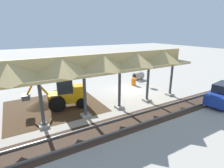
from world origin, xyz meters
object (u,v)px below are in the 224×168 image
(stop_sign, at_px, (140,70))
(traffic_barrel, at_px, (134,81))
(distant_parked_car, at_px, (224,94))
(backhoe, at_px, (65,94))
(concrete_pipe, at_px, (138,76))

(stop_sign, relative_size, traffic_barrel, 2.74)
(stop_sign, distance_m, traffic_barrel, 1.70)
(stop_sign, xyz_separation_m, distant_parked_car, (-2.39, 9.17, -0.79))
(backhoe, relative_size, distant_parked_car, 1.19)
(stop_sign, bearing_deg, distant_parked_car, 104.63)
(backhoe, relative_size, concrete_pipe, 3.46)
(stop_sign, distance_m, distant_parked_car, 9.51)
(distant_parked_car, bearing_deg, concrete_pipe, -83.17)
(backhoe, bearing_deg, traffic_barrel, -165.73)
(stop_sign, distance_m, backhoe, 10.66)
(distant_parked_car, bearing_deg, backhoe, -27.77)
(concrete_pipe, relative_size, distant_parked_car, 0.35)
(concrete_pipe, bearing_deg, distant_parked_car, 96.83)
(stop_sign, distance_m, concrete_pipe, 2.38)
(concrete_pipe, bearing_deg, stop_sign, 57.12)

